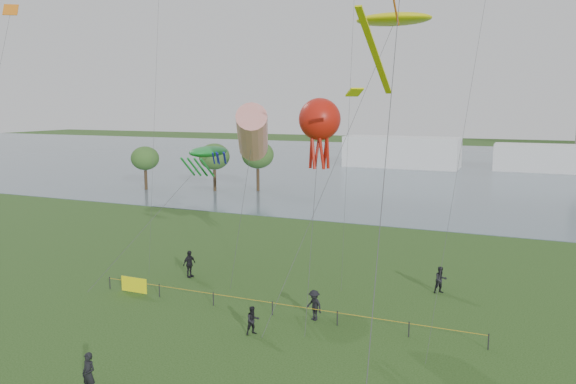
% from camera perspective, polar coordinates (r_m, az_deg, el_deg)
% --- Properties ---
extents(lake, '(400.00, 120.00, 0.08)m').
position_cam_1_polar(lake, '(116.17, 17.73, 2.42)').
color(lake, slate).
rests_on(lake, ground_plane).
extents(pavilion_left, '(22.00, 8.00, 6.00)m').
position_cam_1_polar(pavilion_left, '(112.72, 11.46, 4.00)').
color(pavilion_left, white).
rests_on(pavilion_left, ground_plane).
extents(pavilion_right, '(18.00, 7.00, 5.00)m').
position_cam_1_polar(pavilion_right, '(113.50, 24.74, 3.14)').
color(pavilion_right, white).
rests_on(pavilion_right, ground_plane).
extents(trees, '(19.85, 9.47, 7.14)m').
position_cam_1_polar(trees, '(80.56, -7.69, 3.59)').
color(trees, '#352718').
rests_on(trees, ground_plane).
extents(fence, '(24.07, 0.07, 1.05)m').
position_cam_1_polar(fence, '(36.44, -10.51, -10.00)').
color(fence, black).
rests_on(fence, ground_plane).
extents(spectator_a, '(0.94, 0.96, 1.56)m').
position_cam_1_polar(spectator_a, '(30.95, -3.59, -12.90)').
color(spectator_a, black).
rests_on(spectator_a, ground_plane).
extents(spectator_b, '(1.32, 1.10, 1.77)m').
position_cam_1_polar(spectator_b, '(32.79, 2.67, -11.41)').
color(spectator_b, black).
rests_on(spectator_b, ground_plane).
extents(spectator_c, '(0.71, 1.22, 1.95)m').
position_cam_1_polar(spectator_c, '(41.03, -9.99, -7.21)').
color(spectator_c, black).
rests_on(spectator_c, ground_plane).
extents(spectator_f, '(0.75, 0.55, 1.89)m').
position_cam_1_polar(spectator_f, '(26.37, -19.59, -17.05)').
color(spectator_f, black).
rests_on(spectator_f, ground_plane).
extents(spectator_g, '(1.10, 1.06, 1.79)m').
position_cam_1_polar(spectator_g, '(38.47, 15.25, -8.61)').
color(spectator_g, black).
rests_on(spectator_g, ground_plane).
extents(kite_stingray, '(6.77, 10.90, 17.71)m').
position_cam_1_polar(kite_stingray, '(35.88, 10.61, 16.74)').
color(kite_stingray, '#3F3F42').
extents(kite_windsock, '(4.36, 5.28, 12.39)m').
position_cam_1_polar(kite_windsock, '(36.89, -3.64, 5.98)').
color(kite_windsock, '#3F3F42').
extents(kite_creature, '(5.47, 10.59, 9.19)m').
position_cam_1_polar(kite_creature, '(42.20, -8.12, 4.04)').
color(kite_creature, '#3F3F42').
extents(kite_octopus, '(2.46, 5.90, 12.64)m').
position_cam_1_polar(kite_octopus, '(33.08, 3.23, 7.30)').
color(kite_octopus, '#3F3F42').
extents(kite_delta, '(2.78, 13.95, 17.63)m').
position_cam_1_polar(kite_delta, '(23.08, 11.12, 18.08)').
color(kite_delta, '#3F3F42').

